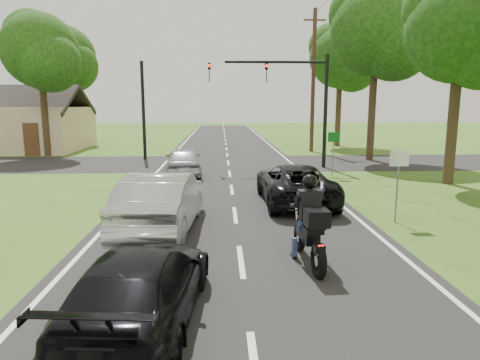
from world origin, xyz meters
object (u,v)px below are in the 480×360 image
at_px(dark_suv, 295,183).
at_px(utility_pole_far, 313,80).
at_px(sign_white, 399,169).
at_px(dark_car_behind, 141,285).
at_px(traffic_signal, 291,91).
at_px(sign_green, 333,143).
at_px(silver_suv, 184,161).
at_px(silver_sedan, 162,201).
at_px(motorcycle_rider, 310,229).

xyz_separation_m(dark_suv, utility_pole_far, (4.06, 16.38, 4.38)).
bearing_deg(sign_white, dark_car_behind, -138.76).
xyz_separation_m(traffic_signal, utility_pole_far, (2.86, 8.00, 0.95)).
bearing_deg(utility_pole_far, sign_green, -96.73).
relative_size(silver_suv, sign_green, 1.96).
height_order(utility_pole_far, sign_white, utility_pole_far).
bearing_deg(silver_sedan, dark_suv, -138.93).
height_order(silver_sedan, traffic_signal, traffic_signal).
bearing_deg(dark_suv, utility_pole_far, -105.16).
xyz_separation_m(silver_suv, sign_green, (7.13, -0.53, 0.88)).
relative_size(dark_suv, utility_pole_far, 0.50).
xyz_separation_m(silver_sedan, sign_white, (6.75, 0.51, 0.78)).
bearing_deg(motorcycle_rider, dark_car_behind, -146.26).
distance_m(motorcycle_rider, utility_pole_far, 23.13).
bearing_deg(motorcycle_rider, traffic_signal, 79.14).
distance_m(motorcycle_rider, sign_green, 11.75).
xyz_separation_m(dark_suv, silver_suv, (-4.38, 5.89, 0.02)).
distance_m(dark_car_behind, sign_green, 15.15).
height_order(motorcycle_rider, dark_suv, motorcycle_rider).
bearing_deg(sign_green, silver_suv, 175.76).
bearing_deg(traffic_signal, sign_green, -62.62).
relative_size(dark_car_behind, sign_white, 2.02).
bearing_deg(motorcycle_rider, silver_sedan, 139.09).
xyz_separation_m(motorcycle_rider, sign_green, (3.43, 11.21, 0.81)).
distance_m(dark_suv, dark_car_behind, 9.09).
bearing_deg(sign_green, silver_sedan, -129.24).
height_order(silver_sedan, sign_green, sign_green).
relative_size(silver_sedan, silver_suv, 1.17).
distance_m(silver_sedan, sign_white, 6.81).
height_order(dark_car_behind, sign_white, sign_white).
distance_m(dark_suv, utility_pole_far, 17.44).
bearing_deg(sign_white, traffic_signal, 97.05).
bearing_deg(dark_suv, sign_white, 132.85).
bearing_deg(sign_green, dark_car_behind, -115.85).
xyz_separation_m(motorcycle_rider, sign_white, (3.23, 3.21, 0.81)).
bearing_deg(sign_green, traffic_signal, 117.38).
distance_m(silver_suv, sign_white, 11.03).
bearing_deg(sign_green, utility_pole_far, 83.27).
bearing_deg(traffic_signal, motorcycle_rider, -97.47).
bearing_deg(motorcycle_rider, sign_green, 69.60).
bearing_deg(silver_suv, sign_green, 170.58).
distance_m(silver_sedan, dark_car_behind, 5.11).
xyz_separation_m(dark_suv, sign_white, (2.56, -2.64, 0.90)).
xyz_separation_m(silver_suv, dark_car_behind, (0.54, -14.13, -0.09)).
bearing_deg(utility_pole_far, silver_suv, -128.79).
bearing_deg(dark_car_behind, dark_suv, -109.72).
height_order(dark_suv, dark_car_behind, dark_suv).
height_order(motorcycle_rider, sign_green, sign_green).
distance_m(silver_sedan, silver_suv, 9.04).
bearing_deg(dark_car_behind, silver_suv, -82.56).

